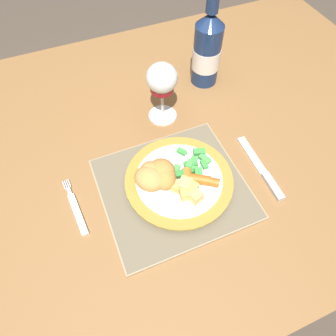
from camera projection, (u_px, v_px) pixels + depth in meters
name	position (u px, v px, depth m)	size (l,w,h in m)	color
ground_plane	(155.00, 248.00, 1.33)	(6.00, 6.00, 0.00)	#4C4238
dining_table	(146.00, 163.00, 0.78)	(1.52, 0.93, 0.74)	olive
placemat	(173.00, 188.00, 0.64)	(0.30, 0.28, 0.01)	gray
dinner_plate	(179.00, 181.00, 0.64)	(0.23, 0.23, 0.02)	white
breaded_croquettes	(156.00, 175.00, 0.61)	(0.11, 0.09, 0.04)	#B77F3D
green_beans_pile	(192.00, 164.00, 0.64)	(0.09, 0.10, 0.02)	green
glazed_carrots	(198.00, 179.00, 0.62)	(0.08, 0.07, 0.02)	orange
fork	(76.00, 210.00, 0.61)	(0.03, 0.14, 0.01)	silver
table_knife	(264.00, 172.00, 0.67)	(0.02, 0.18, 0.01)	silver
wine_glass	(162.00, 81.00, 0.67)	(0.07, 0.07, 0.16)	silver
bottle	(207.00, 49.00, 0.76)	(0.07, 0.07, 0.27)	navy
roast_potatoes	(187.00, 190.00, 0.60)	(0.06, 0.06, 0.03)	#E5BC66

